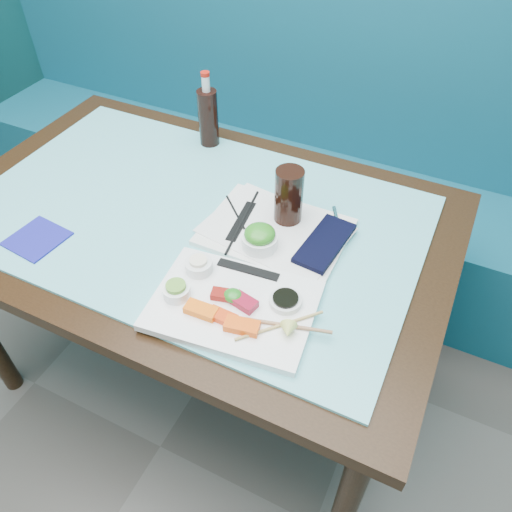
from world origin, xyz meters
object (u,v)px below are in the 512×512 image
at_px(sashimi_plate, 233,306).
at_px(cola_bottle_body, 208,118).
at_px(blue_napkin, 37,239).
at_px(booth_bench, 300,171).
at_px(cola_glass, 289,196).
at_px(dining_table, 195,239).
at_px(serving_tray, 275,232).
at_px(seaweed_bowl, 260,241).

height_order(sashimi_plate, cola_bottle_body, cola_bottle_body).
height_order(cola_bottle_body, blue_napkin, cola_bottle_body).
relative_size(booth_bench, cola_glass, 19.73).
xyz_separation_m(booth_bench, cola_glass, (0.25, -0.76, 0.47)).
bearing_deg(cola_bottle_body, sashimi_plate, -56.14).
bearing_deg(dining_table, serving_tray, 7.06).
bearing_deg(seaweed_bowl, sashimi_plate, -81.99).
xyz_separation_m(booth_bench, blue_napkin, (-0.31, -1.10, 0.39)).
relative_size(dining_table, blue_napkin, 10.66).
height_order(seaweed_bowl, cola_bottle_body, cola_bottle_body).
distance_m(dining_table, serving_tray, 0.26).
distance_m(booth_bench, seaweed_bowl, 1.00).
xyz_separation_m(sashimi_plate, seaweed_bowl, (-0.03, 0.20, 0.02)).
height_order(dining_table, cola_glass, cola_glass).
distance_m(booth_bench, cola_bottle_body, 0.70).
relative_size(serving_tray, blue_napkin, 2.75).
relative_size(sashimi_plate, cola_bottle_body, 2.03).
distance_m(booth_bench, blue_napkin, 1.20).
relative_size(sashimi_plate, cola_glass, 2.38).
bearing_deg(blue_napkin, serving_tray, 27.83).
relative_size(sashimi_plate, blue_napkin, 2.75).
relative_size(cola_glass, cola_bottle_body, 0.85).
xyz_separation_m(sashimi_plate, blue_napkin, (-0.56, -0.02, -0.01)).
bearing_deg(dining_table, cola_bottle_body, 111.70).
height_order(cola_glass, cola_bottle_body, cola_bottle_body).
height_order(cola_glass, blue_napkin, cola_glass).
relative_size(booth_bench, dining_table, 2.14).
bearing_deg(sashimi_plate, cola_glass, 84.76).
bearing_deg(cola_glass, serving_tray, -100.30).
bearing_deg(booth_bench, dining_table, -90.00).
distance_m(seaweed_bowl, cola_bottle_body, 0.53).
distance_m(booth_bench, sashimi_plate, 1.18).
height_order(booth_bench, serving_tray, booth_bench).
distance_m(sashimi_plate, cola_bottle_body, 0.70).
xyz_separation_m(booth_bench, sashimi_plate, (0.25, -1.08, 0.39)).
xyz_separation_m(cola_glass, cola_bottle_body, (-0.38, 0.25, -0.00)).
xyz_separation_m(dining_table, seaweed_bowl, (0.23, -0.05, 0.12)).
bearing_deg(blue_napkin, booth_bench, 74.26).
height_order(dining_table, seaweed_bowl, seaweed_bowl).
bearing_deg(booth_bench, blue_napkin, -105.74).
distance_m(dining_table, cola_glass, 0.32).
bearing_deg(sashimi_plate, cola_bottle_body, 117.31).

